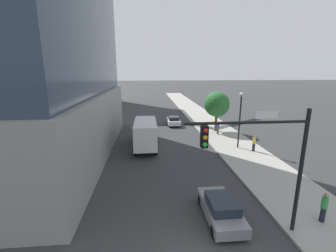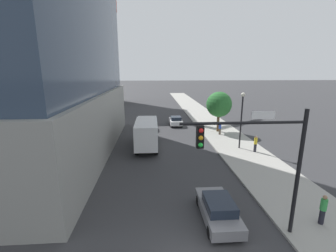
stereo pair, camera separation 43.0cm
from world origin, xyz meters
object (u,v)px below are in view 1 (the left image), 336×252
Objects in this scene: traffic_light_pole at (263,151)px; pedestrian_yellow_shirt at (254,143)px; car_black at (146,124)px; street_lamp at (240,112)px; car_gray at (221,208)px; pedestrian_blue_shirt at (218,128)px; pedestrian_green_shirt at (324,207)px; construction_building at (79,45)px; car_white at (173,121)px; box_truck at (146,132)px; street_tree at (217,104)px.

traffic_light_pole reaches higher than pedestrian_yellow_shirt.
traffic_light_pole is 1.59× the size of car_black.
car_gray is (-5.85, -12.04, -3.41)m from street_lamp.
pedestrian_blue_shirt is at bearing -24.36° from car_black.
construction_building is at bearing 117.31° from pedestrian_green_shirt.
car_white is at bearing -51.52° from construction_building.
pedestrian_green_shirt is at bearing -9.20° from car_gray.
pedestrian_yellow_shirt is at bearing -47.77° from street_lamp.
pedestrian_green_shirt is (9.99, -14.47, -0.78)m from box_truck.
pedestrian_blue_shirt is (-1.74, 6.95, -0.08)m from pedestrian_yellow_shirt.
street_lamp is 13.73m from car_white.
car_gray is 12.84m from pedestrian_yellow_shirt.
pedestrian_blue_shirt is at bearing 95.57° from street_lamp.
street_lamp is 0.76× the size of box_truck.
traffic_light_pole is at bearing -101.10° from street_tree.
car_white is 0.51× the size of box_truck.
construction_building is 43.69m from pedestrian_blue_shirt.
box_truck is (-10.22, 1.52, -2.30)m from street_lamp.
pedestrian_green_shirt is at bearing -55.38° from box_truck.
construction_building is at bearing 112.46° from car_gray.
pedestrian_blue_shirt is (-0.32, 18.59, -0.07)m from pedestrian_green_shirt.
street_lamp is 13.31m from pedestrian_green_shirt.
street_lamp is 1.49× the size of car_white.
car_gray is 2.52× the size of pedestrian_yellow_shirt.
car_black is (-5.79, 23.48, -3.95)m from traffic_light_pole.
pedestrian_yellow_shirt is (11.42, -11.33, 0.31)m from car_black.
street_tree is 11.61m from box_truck.
car_white is 0.99× the size of car_black.
pedestrian_yellow_shirt is (1.56, -8.58, -2.90)m from street_tree.
street_tree reaches higher than pedestrian_yellow_shirt.
traffic_light_pole is at bearing -45.10° from car_gray.
pedestrian_green_shirt is 18.59m from pedestrian_blue_shirt.
car_white is at bearing 67.27° from box_truck.
car_white is 23.99m from car_gray.
pedestrian_blue_shirt is (-0.55, 5.64, -3.15)m from street_lamp.
traffic_light_pole is 4.10× the size of pedestrian_blue_shirt.
box_truck is 4.59× the size of pedestrian_yellow_shirt.
pedestrian_green_shirt is at bearing -66.49° from car_black.
traffic_light_pole reaches higher than street_tree.
car_gray is 22.49m from car_black.
pedestrian_blue_shirt is at bearing 90.98° from pedestrian_green_shirt.
traffic_light_pole reaches higher than pedestrian_green_shirt.
car_black is at bearing 113.51° from pedestrian_green_shirt.
traffic_light_pole is 5.58m from pedestrian_green_shirt.
traffic_light_pole is 3.80× the size of pedestrian_green_shirt.
traffic_light_pole is at bearing -108.21° from street_lamp.
car_white is (20.66, -26.00, -14.06)m from construction_building.
pedestrian_green_shirt is 1.08× the size of pedestrian_blue_shirt.
car_black is at bearing -156.13° from car_white.
car_gray is (-1.42, 1.43, -3.96)m from traffic_light_pole.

